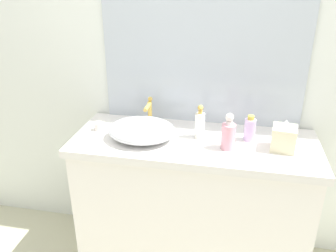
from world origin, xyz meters
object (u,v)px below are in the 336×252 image
lotion_bottle (200,124)px  tissue_box (284,137)px  perfume_bottle (250,129)px  sink_basin (142,130)px  candle_jar (99,126)px  soap_dispenser (228,134)px

lotion_bottle → tissue_box: 0.45m
perfume_bottle → tissue_box: 0.19m
sink_basin → lotion_bottle: (0.31, 0.08, 0.03)m
sink_basin → tissue_box: 0.75m
sink_basin → lotion_bottle: size_ratio=1.93×
sink_basin → candle_jar: sink_basin is taller
sink_basin → perfume_bottle: perfume_bottle is taller
perfume_bottle → candle_jar: bearing=-177.4°
tissue_box → lotion_bottle: bearing=172.6°
lotion_bottle → tissue_box: (0.44, -0.06, -0.01)m
soap_dispenser → tissue_box: bearing=9.3°
soap_dispenser → perfume_bottle: size_ratio=1.38×
tissue_box → candle_jar: (-1.03, 0.04, -0.05)m
candle_jar → sink_basin: bearing=-12.2°
soap_dispenser → lotion_bottle: size_ratio=1.03×
lotion_bottle → candle_jar: 0.59m
tissue_box → sink_basin: bearing=-178.4°
sink_basin → perfume_bottle: size_ratio=2.59×
perfume_bottle → candle_jar: (-0.86, -0.04, -0.04)m
tissue_box → candle_jar: 1.03m
tissue_box → soap_dispenser: bearing=-170.7°
soap_dispenser → candle_jar: soap_dispenser is taller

